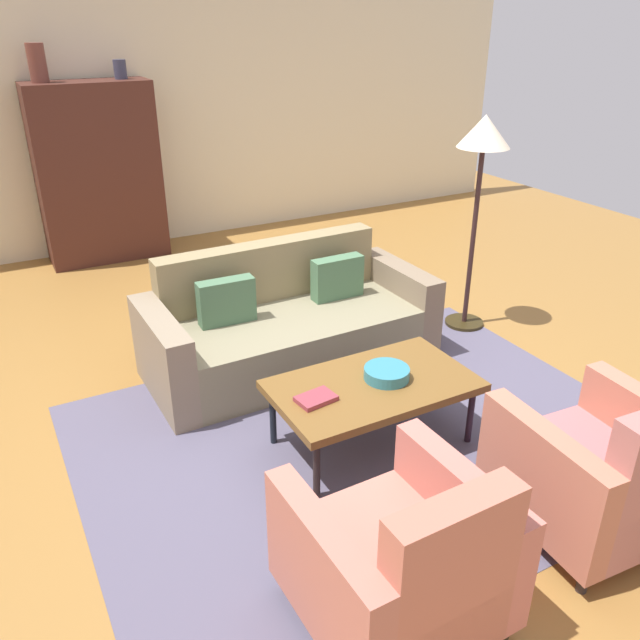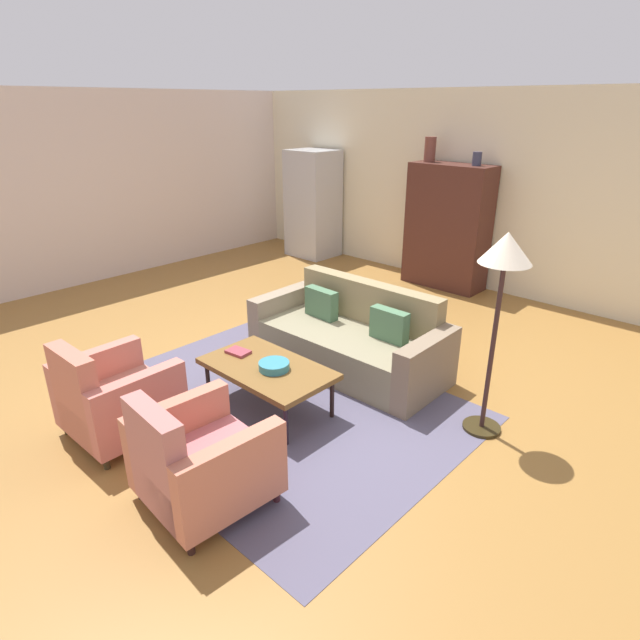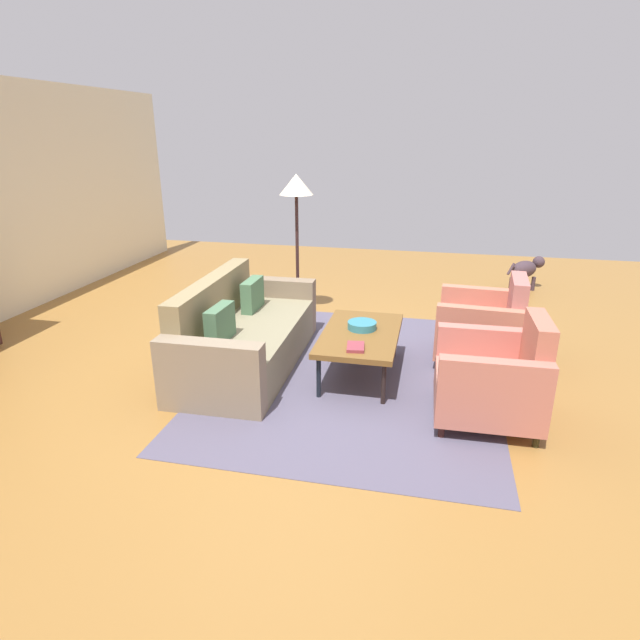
# 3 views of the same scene
# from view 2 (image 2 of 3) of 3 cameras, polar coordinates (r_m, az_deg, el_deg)

# --- Properties ---
(ground_plane) EXTENTS (11.38, 11.38, 0.00)m
(ground_plane) POSITION_cam_2_polar(r_m,az_deg,el_deg) (5.42, -0.10, -6.06)
(ground_plane) COLOR olive
(wall_back) EXTENTS (9.48, 0.12, 2.80)m
(wall_back) POSITION_cam_2_polar(r_m,az_deg,el_deg) (8.02, 19.14, 12.79)
(wall_back) COLOR beige
(wall_back) RESTS_ON ground
(wall_left) EXTENTS (0.12, 7.53, 2.80)m
(wall_left) POSITION_cam_2_polar(r_m,az_deg,el_deg) (8.80, -23.85, 12.91)
(wall_left) COLOR beige
(wall_left) RESTS_ON ground
(area_rug) EXTENTS (3.40, 2.60, 0.01)m
(area_rug) POSITION_cam_2_polar(r_m,az_deg,el_deg) (4.95, -5.14, -9.17)
(area_rug) COLOR #565167
(area_rug) RESTS_ON ground
(couch) EXTENTS (2.11, 0.93, 0.86)m
(couch) POSITION_cam_2_polar(r_m,az_deg,el_deg) (5.54, 3.51, -2.14)
(couch) COLOR gray
(couch) RESTS_ON ground
(coffee_table) EXTENTS (1.20, 0.70, 0.43)m
(coffee_table) POSITION_cam_2_polar(r_m,az_deg,el_deg) (4.73, -5.76, -5.39)
(coffee_table) COLOR black
(coffee_table) RESTS_ON ground
(armchair_left) EXTENTS (0.82, 0.82, 0.88)m
(armchair_left) POSITION_cam_2_polar(r_m,az_deg,el_deg) (4.67, -21.68, -8.11)
(armchair_left) COLOR #391C19
(armchair_left) RESTS_ON ground
(armchair_right) EXTENTS (0.85, 0.85, 0.88)m
(armchair_right) POSITION_cam_2_polar(r_m,az_deg,el_deg) (3.76, -13.28, -14.97)
(armchair_right) COLOR #3B1A17
(armchair_right) RESTS_ON ground
(fruit_bowl) EXTENTS (0.27, 0.27, 0.07)m
(fruit_bowl) POSITION_cam_2_polar(r_m,az_deg,el_deg) (4.63, -5.02, -4.99)
(fruit_bowl) COLOR teal
(fruit_bowl) RESTS_ON coffee_table
(book_stack) EXTENTS (0.23, 0.17, 0.03)m
(book_stack) POSITION_cam_2_polar(r_m,az_deg,el_deg) (4.97, -8.89, -3.44)
(book_stack) COLOR #8C3540
(book_stack) RESTS_ON coffee_table
(cabinet) EXTENTS (1.20, 0.51, 1.80)m
(cabinet) POSITION_cam_2_polar(r_m,az_deg,el_deg) (8.08, 13.72, 9.81)
(cabinet) COLOR #47231C
(cabinet) RESTS_ON ground
(vase_tall) EXTENTS (0.17, 0.17, 0.35)m
(vase_tall) POSITION_cam_2_polar(r_m,az_deg,el_deg) (8.12, 11.89, 17.72)
(vase_tall) COLOR brown
(vase_tall) RESTS_ON cabinet
(vase_round) EXTENTS (0.13, 0.13, 0.18)m
(vase_round) POSITION_cam_2_polar(r_m,az_deg,el_deg) (7.76, 16.72, 16.45)
(vase_round) COLOR #35374D
(vase_round) RESTS_ON cabinet
(refrigerator) EXTENTS (0.80, 0.73, 1.85)m
(refrigerator) POSITION_cam_2_polar(r_m,az_deg,el_deg) (9.56, -0.77, 12.50)
(refrigerator) COLOR #B7BABF
(refrigerator) RESTS_ON ground
(floor_lamp) EXTENTS (0.40, 0.40, 1.72)m
(floor_lamp) POSITION_cam_2_polar(r_m,az_deg,el_deg) (4.22, 19.36, 5.38)
(floor_lamp) COLOR #2F2611
(floor_lamp) RESTS_ON ground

